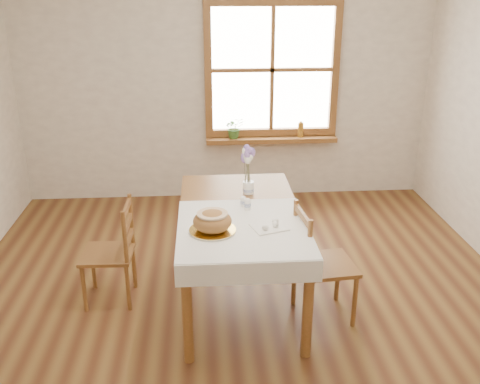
% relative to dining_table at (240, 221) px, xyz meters
% --- Properties ---
extents(ground, '(5.00, 5.00, 0.00)m').
position_rel_dining_table_xyz_m(ground, '(0.00, -0.30, -0.66)').
color(ground, brown).
rests_on(ground, ground).
extents(room_walls, '(4.60, 5.10, 2.65)m').
position_rel_dining_table_xyz_m(room_walls, '(0.00, -0.30, 1.04)').
color(room_walls, white).
rests_on(room_walls, ground).
extents(window, '(1.46, 0.08, 1.46)m').
position_rel_dining_table_xyz_m(window, '(0.50, 2.17, 0.79)').
color(window, brown).
rests_on(window, ground).
extents(window_sill, '(1.46, 0.20, 0.05)m').
position_rel_dining_table_xyz_m(window_sill, '(0.50, 2.10, 0.03)').
color(window_sill, brown).
rests_on(window_sill, ground).
extents(dining_table, '(0.90, 1.60, 0.75)m').
position_rel_dining_table_xyz_m(dining_table, '(0.00, 0.00, 0.00)').
color(dining_table, brown).
rests_on(dining_table, ground).
extents(table_linen, '(0.91, 0.99, 0.01)m').
position_rel_dining_table_xyz_m(table_linen, '(0.00, -0.30, 0.09)').
color(table_linen, white).
rests_on(table_linen, dining_table).
extents(chair_left, '(0.41, 0.39, 0.82)m').
position_rel_dining_table_xyz_m(chair_left, '(-1.02, 0.05, -0.25)').
color(chair_left, brown).
rests_on(chair_left, ground).
extents(chair_right, '(0.47, 0.45, 0.88)m').
position_rel_dining_table_xyz_m(chair_right, '(0.60, -0.28, -0.23)').
color(chair_right, brown).
rests_on(chair_right, ground).
extents(bread_plate, '(0.35, 0.35, 0.02)m').
position_rel_dining_table_xyz_m(bread_plate, '(-0.21, -0.36, 0.10)').
color(bread_plate, white).
rests_on(bread_plate, table_linen).
extents(bread_loaf, '(0.26, 0.26, 0.15)m').
position_rel_dining_table_xyz_m(bread_loaf, '(-0.21, -0.36, 0.18)').
color(bread_loaf, olive).
rests_on(bread_loaf, bread_plate).
extents(egg_napkin, '(0.28, 0.25, 0.01)m').
position_rel_dining_table_xyz_m(egg_napkin, '(0.18, -0.33, 0.10)').
color(egg_napkin, white).
rests_on(egg_napkin, table_linen).
extents(eggs, '(0.22, 0.20, 0.04)m').
position_rel_dining_table_xyz_m(eggs, '(0.18, -0.33, 0.12)').
color(eggs, white).
rests_on(eggs, egg_napkin).
extents(salt_shaker, '(0.05, 0.05, 0.08)m').
position_rel_dining_table_xyz_m(salt_shaker, '(0.03, 0.06, 0.14)').
color(salt_shaker, white).
rests_on(salt_shaker, table_linen).
extents(pepper_shaker, '(0.05, 0.05, 0.09)m').
position_rel_dining_table_xyz_m(pepper_shaker, '(0.06, -0.01, 0.14)').
color(pepper_shaker, white).
rests_on(pepper_shaker, table_linen).
extents(flower_vase, '(0.10, 0.10, 0.10)m').
position_rel_dining_table_xyz_m(flower_vase, '(0.09, 0.33, 0.13)').
color(flower_vase, white).
rests_on(flower_vase, dining_table).
extents(lavender_bouquet, '(0.16, 0.16, 0.30)m').
position_rel_dining_table_xyz_m(lavender_bouquet, '(0.09, 0.33, 0.33)').
color(lavender_bouquet, '#7F5FA9').
rests_on(lavender_bouquet, flower_vase).
extents(potted_plant, '(0.26, 0.28, 0.18)m').
position_rel_dining_table_xyz_m(potted_plant, '(0.08, 2.10, 0.14)').
color(potted_plant, '#39692A').
rests_on(potted_plant, window_sill).
extents(amber_bottle, '(0.08, 0.08, 0.18)m').
position_rel_dining_table_xyz_m(amber_bottle, '(0.83, 2.10, 0.14)').
color(amber_bottle, '#A46D1E').
rests_on(amber_bottle, window_sill).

